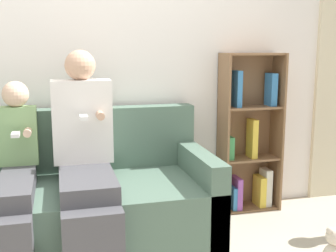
{
  "coord_description": "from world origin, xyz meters",
  "views": [
    {
      "loc": [
        -0.22,
        -2.23,
        1.33
      ],
      "look_at": [
        0.53,
        0.6,
        0.79
      ],
      "focal_mm": 45.0,
      "sensor_mm": 36.0,
      "label": 1
    }
  ],
  "objects_px": {
    "couch": "(59,206)",
    "bookshelf": "(249,141)",
    "teddy_bear": "(334,250)",
    "child_seated": "(16,176)",
    "adult_seated": "(85,152)"
  },
  "relations": [
    {
      "from": "child_seated",
      "to": "teddy_bear",
      "type": "relative_size",
      "value": 3.99
    },
    {
      "from": "adult_seated",
      "to": "child_seated",
      "type": "bearing_deg",
      "value": -172.31
    },
    {
      "from": "couch",
      "to": "bookshelf",
      "type": "bearing_deg",
      "value": 12.65
    },
    {
      "from": "couch",
      "to": "child_seated",
      "type": "xyz_separation_m",
      "value": [
        -0.25,
        -0.14,
        0.27
      ]
    },
    {
      "from": "bookshelf",
      "to": "couch",
      "type": "bearing_deg",
      "value": -167.35
    },
    {
      "from": "couch",
      "to": "bookshelf",
      "type": "distance_m",
      "value": 1.6
    },
    {
      "from": "couch",
      "to": "teddy_bear",
      "type": "relative_size",
      "value": 7.34
    },
    {
      "from": "adult_seated",
      "to": "teddy_bear",
      "type": "distance_m",
      "value": 1.66
    },
    {
      "from": "couch",
      "to": "teddy_bear",
      "type": "bearing_deg",
      "value": -24.93
    },
    {
      "from": "adult_seated",
      "to": "teddy_bear",
      "type": "bearing_deg",
      "value": -24.98
    },
    {
      "from": "couch",
      "to": "adult_seated",
      "type": "xyz_separation_m",
      "value": [
        0.18,
        -0.08,
        0.38
      ]
    },
    {
      "from": "couch",
      "to": "teddy_bear",
      "type": "height_order",
      "value": "couch"
    },
    {
      "from": "bookshelf",
      "to": "teddy_bear",
      "type": "distance_m",
      "value": 1.18
    },
    {
      "from": "child_seated",
      "to": "teddy_bear",
      "type": "height_order",
      "value": "child_seated"
    },
    {
      "from": "couch",
      "to": "child_seated",
      "type": "height_order",
      "value": "child_seated"
    }
  ]
}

